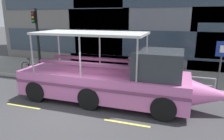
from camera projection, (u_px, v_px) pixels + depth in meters
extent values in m
plane|color=#3D3D3F|center=(77.00, 109.00, 9.13)|extent=(120.00, 120.00, 0.00)
cube|color=gray|center=(116.00, 74.00, 14.25)|extent=(32.00, 4.80, 0.18)
cube|color=#B2ADA3|center=(102.00, 85.00, 11.96)|extent=(32.00, 0.18, 0.18)
cube|color=#DBD64C|center=(23.00, 106.00, 9.37)|extent=(1.80, 0.12, 0.01)
cube|color=#DBD64C|center=(127.00, 123.00, 7.88)|extent=(1.80, 0.12, 0.01)
cube|color=#3D4C5B|center=(61.00, 41.00, 18.18)|extent=(11.17, 0.06, 2.02)
cube|color=#2D3D4C|center=(144.00, 44.00, 15.91)|extent=(11.83, 0.06, 2.04)
cylinder|color=#9EA0A8|center=(112.00, 70.00, 11.93)|extent=(10.81, 0.07, 0.07)
cylinder|color=#9EA0A8|center=(112.00, 76.00, 12.02)|extent=(10.81, 0.06, 0.06)
cylinder|color=#9EA0A8|center=(34.00, 69.00, 13.70)|extent=(0.09, 0.09, 0.75)
cylinder|color=#9EA0A8|center=(58.00, 71.00, 13.14)|extent=(0.09, 0.09, 0.75)
cylinder|color=#9EA0A8|center=(83.00, 74.00, 12.58)|extent=(0.09, 0.09, 0.75)
cylinder|color=#9EA0A8|center=(112.00, 76.00, 12.02)|extent=(0.09, 0.09, 0.75)
cylinder|color=#9EA0A8|center=(143.00, 79.00, 11.46)|extent=(0.09, 0.09, 0.75)
cylinder|color=#9EA0A8|center=(177.00, 83.00, 10.90)|extent=(0.09, 0.09, 0.75)
cylinder|color=#9EA0A8|center=(215.00, 86.00, 10.35)|extent=(0.09, 0.09, 0.75)
cylinder|color=black|center=(38.00, 42.00, 13.61)|extent=(0.16, 0.16, 4.23)
cube|color=black|center=(34.00, 17.00, 13.03)|extent=(0.24, 0.20, 0.72)
sphere|color=red|center=(32.00, 14.00, 12.88)|extent=(0.14, 0.14, 0.14)
sphere|color=gold|center=(33.00, 17.00, 12.93)|extent=(0.14, 0.14, 0.14)
sphere|color=green|center=(33.00, 21.00, 12.99)|extent=(0.14, 0.14, 0.14)
cylinder|color=#4C4F54|center=(220.00, 66.00, 10.65)|extent=(0.08, 0.08, 2.51)
cube|color=navy|center=(223.00, 49.00, 10.37)|extent=(0.60, 0.04, 0.76)
cube|color=white|center=(223.00, 49.00, 10.36)|extent=(0.24, 0.01, 0.36)
torus|color=black|center=(38.00, 68.00, 14.05)|extent=(0.70, 0.04, 0.70)
torus|color=black|center=(26.00, 67.00, 14.37)|extent=(0.70, 0.04, 0.70)
cylinder|color=black|center=(32.00, 65.00, 14.17)|extent=(0.95, 0.04, 0.04)
cylinder|color=black|center=(29.00, 63.00, 14.19)|extent=(0.19, 0.04, 0.51)
cube|color=black|center=(28.00, 59.00, 14.13)|extent=(0.20, 0.08, 0.06)
cylinder|color=#A5A5AA|center=(37.00, 61.00, 13.93)|extent=(0.03, 0.46, 0.03)
cube|color=pink|center=(103.00, 83.00, 9.84)|extent=(7.78, 2.48, 1.15)
cone|color=pink|center=(214.00, 95.00, 8.36)|extent=(1.75, 1.09, 1.09)
cylinder|color=pink|center=(34.00, 76.00, 11.05)|extent=(0.39, 1.09, 1.09)
cube|color=#783F64|center=(92.00, 89.00, 8.65)|extent=(7.78, 0.04, 0.12)
cube|color=#33383D|center=(159.00, 64.00, 8.77)|extent=(1.95, 2.08, 1.11)
cube|color=silver|center=(90.00, 33.00, 9.44)|extent=(5.06, 2.28, 0.10)
cylinder|color=#B2B2B7|center=(147.00, 52.00, 9.92)|extent=(0.07, 0.07, 1.70)
cylinder|color=#B2B2B7|center=(137.00, 61.00, 7.91)|extent=(0.07, 0.07, 1.70)
cylinder|color=#B2B2B7|center=(100.00, 49.00, 10.66)|extent=(0.07, 0.07, 1.70)
cylinder|color=#B2B2B7|center=(80.00, 57.00, 8.66)|extent=(0.07, 0.07, 1.70)
cylinder|color=#B2B2B7|center=(59.00, 47.00, 11.41)|extent=(0.07, 0.07, 1.70)
cylinder|color=#B2B2B7|center=(32.00, 54.00, 9.41)|extent=(0.07, 0.07, 1.70)
cube|color=#783F64|center=(96.00, 59.00, 10.31)|extent=(4.65, 0.28, 0.12)
cube|color=#783F64|center=(86.00, 64.00, 9.22)|extent=(4.65, 0.28, 0.12)
cylinder|color=black|center=(168.00, 89.00, 10.07)|extent=(1.00, 0.28, 1.00)
cylinder|color=black|center=(163.00, 108.00, 7.98)|extent=(1.00, 0.28, 1.00)
cylinder|color=black|center=(107.00, 83.00, 11.03)|extent=(1.00, 0.28, 1.00)
cylinder|color=black|center=(89.00, 98.00, 8.94)|extent=(1.00, 0.28, 1.00)
cylinder|color=black|center=(62.00, 78.00, 11.88)|extent=(1.00, 0.28, 1.00)
cylinder|color=black|center=(36.00, 91.00, 9.78)|extent=(1.00, 0.28, 1.00)
cylinder|color=black|center=(178.00, 75.00, 12.30)|extent=(0.10, 0.10, 0.80)
cylinder|color=black|center=(176.00, 74.00, 12.42)|extent=(0.10, 0.10, 0.80)
cube|color=#236B47|center=(178.00, 63.00, 12.19)|extent=(0.35, 0.30, 0.56)
cylinder|color=#236B47|center=(181.00, 64.00, 12.05)|extent=(0.07, 0.07, 0.51)
cylinder|color=#236B47|center=(175.00, 63.00, 12.34)|extent=(0.07, 0.07, 0.51)
sphere|color=beige|center=(179.00, 56.00, 12.09)|extent=(0.22, 0.22, 0.22)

